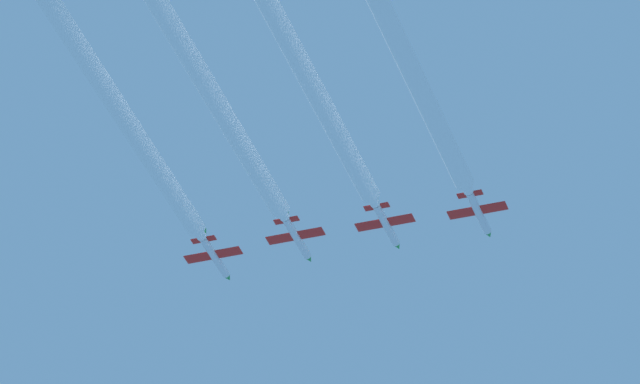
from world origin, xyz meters
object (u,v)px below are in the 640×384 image
(jet_inner_left, at_px, (297,238))
(jet_inner_right, at_px, (479,213))
(jet_far_left, at_px, (215,257))
(jet_center, at_px, (387,225))

(jet_inner_left, bearing_deg, jet_inner_right, 1.85)
(jet_far_left, xyz_separation_m, jet_inner_left, (12.03, -0.64, 0.23))
(jet_inner_left, relative_size, jet_center, 1.00)
(jet_inner_left, xyz_separation_m, jet_inner_right, (25.16, 0.81, -0.60))
(jet_far_left, height_order, jet_inner_left, jet_inner_left)
(jet_center, relative_size, jet_inner_right, 1.00)
(jet_inner_left, distance_m, jet_inner_right, 25.18)
(jet_inner_left, distance_m, jet_center, 12.66)
(jet_far_left, bearing_deg, jet_center, -1.74)
(jet_inner_right, bearing_deg, jet_center, -175.80)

